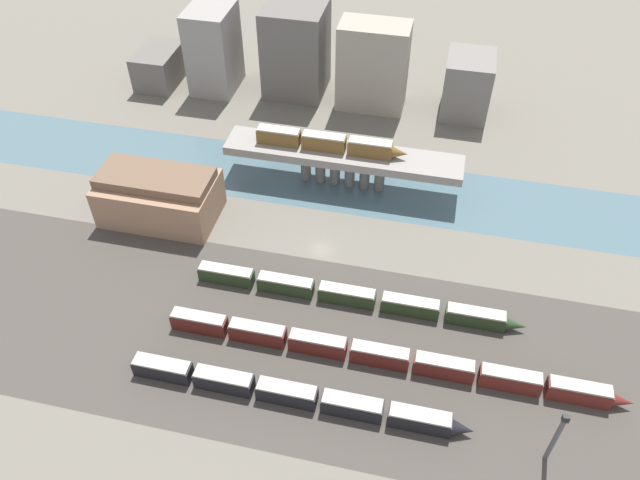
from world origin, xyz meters
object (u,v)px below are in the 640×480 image
object	(u,v)px
train_yard_far	(354,297)
signal_tower	(556,438)
train_on_bridge	(329,143)
train_yard_near	(295,395)
train_yard_mid	(386,357)
warehouse_building	(159,196)

from	to	relation	value
train_yard_far	signal_tower	bearing A→B (deg)	-35.06
train_yard_far	train_on_bridge	bearing A→B (deg)	109.49
train_yard_far	train_yard_near	bearing A→B (deg)	-103.73
train_on_bridge	train_yard_far	size ratio (longest dim) A/B	0.54
train_yard_mid	train_yard_near	bearing A→B (deg)	-141.82
train_yard_near	warehouse_building	world-z (taller)	warehouse_building
train_yard_far	warehouse_building	xyz separation A→B (m)	(-45.03, 15.47, 3.63)
train_yard_near	train_yard_mid	distance (m)	17.21
train_yard_far	warehouse_building	world-z (taller)	warehouse_building
warehouse_building	signal_tower	size ratio (longest dim) A/B	1.97
warehouse_building	train_yard_far	bearing A→B (deg)	-18.96
train_yard_near	signal_tower	world-z (taller)	signal_tower
train_on_bridge	train_yard_far	distance (m)	37.87
train_yard_mid	signal_tower	bearing A→B (deg)	-24.17
warehouse_building	signal_tower	xyz separation A→B (m)	(79.42, -39.60, 1.00)
warehouse_building	train_on_bridge	bearing A→B (deg)	30.33
train_yard_near	signal_tower	bearing A→B (deg)	-1.77
signal_tower	train_yard_mid	bearing A→B (deg)	155.83
train_yard_far	signal_tower	xyz separation A→B (m)	(34.39, -24.13, 4.63)
train_yard_near	train_yard_far	world-z (taller)	train_yard_near
train_yard_near	train_yard_mid	world-z (taller)	train_yard_mid
train_yard_far	signal_tower	world-z (taller)	signal_tower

